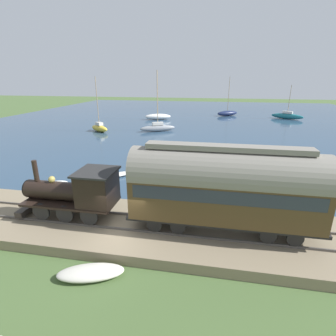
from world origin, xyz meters
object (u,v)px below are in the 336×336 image
Objects in this scene: passenger_coach at (224,186)px; sailboat_teal at (287,116)px; beached_dinghy at (91,273)px; steam_locomotive at (79,191)px; sailboat_gray at (158,128)px; sailboat_white at (158,116)px; rowboat_far_out at (52,185)px; sailboat_yellow at (99,128)px; rowboat_near_shore at (305,187)px; sailboat_navy at (227,113)px; rowboat_off_pier at (118,175)px.

sailboat_teal is (45.16, -13.49, -2.46)m from passenger_coach.
beached_dinghy is at bearing -172.73° from sailboat_teal.
sailboat_teal is (45.16, -21.16, -1.57)m from steam_locomotive.
sailboat_gray is (27.72, 9.49, -2.48)m from passenger_coach.
sailboat_white is 3.87× the size of rowboat_far_out.
beached_dinghy is (-29.58, -12.97, -0.40)m from sailboat_yellow.
rowboat_near_shore is 1.02× the size of rowboat_far_out.
sailboat_gray is (-11.87, -2.62, -0.00)m from sailboat_white.
rowboat_far_out is at bearing 127.62° from sailboat_navy.
beached_dinghy is at bearing -122.47° from sailboat_yellow.
sailboat_teal reaches higher than rowboat_off_pier.
sailboat_gray is 23.38m from rowboat_far_out.
sailboat_navy reaches higher than sailboat_yellow.
rowboat_far_out is at bearing 145.28° from sailboat_gray.
sailboat_navy is 51.85m from beached_dinghy.
steam_locomotive is 2.36× the size of rowboat_far_out.
sailboat_navy is 22.93m from sailboat_gray.
passenger_coach is 31.89m from sailboat_yellow.
sailboat_gray is at bearing -37.33° from rowboat_off_pier.
sailboat_teal reaches higher than passenger_coach.
steam_locomotive is 7.72m from passenger_coach.
passenger_coach is 29.41m from sailboat_gray.
passenger_coach reaches higher than rowboat_far_out.
steam_locomotive is at bearing -123.74° from sailboat_yellow.
beached_dinghy is at bearing 160.16° from sailboat_gray.
steam_locomotive is at bearing 32.07° from beached_dinghy.
passenger_coach is at bearing -110.86° from sailboat_yellow.
sailboat_gray reaches higher than beached_dinghy.
passenger_coach is 1.16× the size of sailboat_navy.
rowboat_near_shore is at bearing -167.30° from sailboat_white.
rowboat_off_pier is at bearing -89.75° from rowboat_far_out.
steam_locomotive is 0.61× the size of sailboat_white.
rowboat_off_pier is at bearing 168.88° from sailboat_white.
passenger_coach is at bearing -168.20° from sailboat_teal.
sailboat_navy is at bearing 106.12° from sailboat_teal.
passenger_coach is at bearing -149.53° from rowboat_far_out.
rowboat_far_out is at bearing 46.89° from steam_locomotive.
sailboat_navy is at bearing 65.82° from rowboat_near_shore.
rowboat_near_shore is (-37.25, 7.14, -0.46)m from sailboat_teal.
sailboat_navy reaches higher than passenger_coach.
sailboat_gray reaches higher than passenger_coach.
rowboat_off_pier is at bearing 15.35° from beached_dinghy.
sailboat_navy reaches higher than rowboat_off_pier.
rowboat_near_shore is at bearing -168.64° from sailboat_gray.
sailboat_navy is 0.89× the size of sailboat_white.
passenger_coach is 13.61m from rowboat_far_out.
rowboat_off_pier is (-31.74, -3.56, -0.44)m from sailboat_white.
passenger_coach is 3.89× the size of rowboat_near_shore.
rowboat_off_pier is (-19.87, -0.94, -0.44)m from sailboat_gray.
sailboat_gray is 25.37m from rowboat_near_shore.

